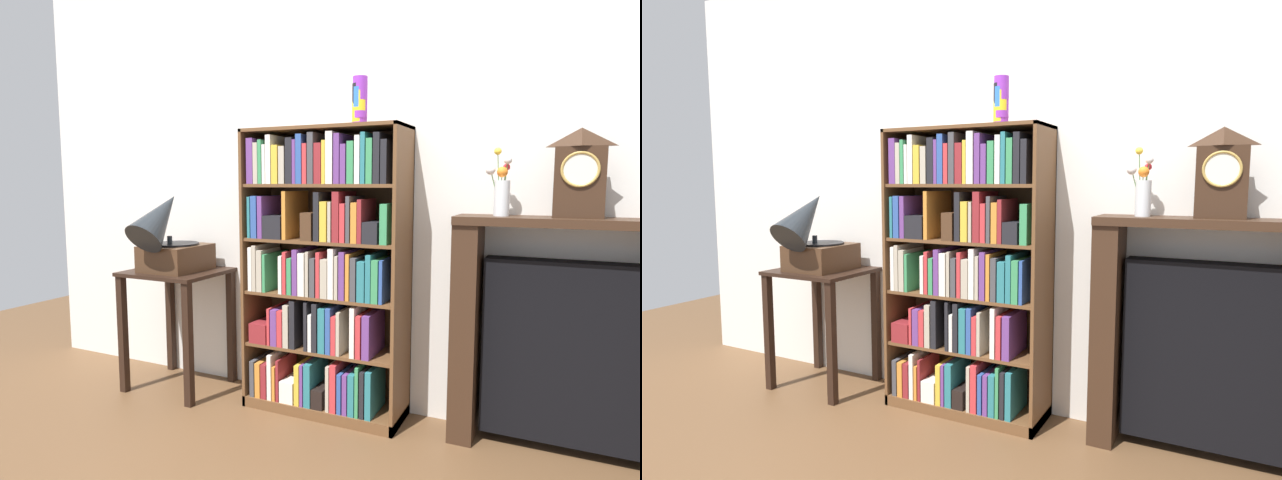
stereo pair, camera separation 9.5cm
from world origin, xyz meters
TOP-DOWN VIEW (x-y plane):
  - ground_plane at (0.00, 0.00)m, footprint 7.76×6.40m
  - wall_back at (0.14, 0.31)m, footprint 4.76×0.08m
  - bookshelf at (-0.00, 0.10)m, footprint 0.89×0.32m
  - cup_stack at (0.20, 0.10)m, footprint 0.08×0.08m
  - side_table_left at (-0.97, 0.03)m, footprint 0.56×0.48m
  - gramophone at (-0.97, -0.04)m, footprint 0.33×0.52m
  - fireplace_mantel at (1.24, 0.16)m, footprint 1.08×0.26m
  - mantel_clock at (1.22, 0.14)m, footprint 0.20×0.12m
  - flower_vase at (0.90, 0.14)m, footprint 0.11×0.09m

SIDE VIEW (x-z plane):
  - ground_plane at x=0.00m, z-range -0.02..0.00m
  - fireplace_mantel at x=1.24m, z-range -0.01..1.10m
  - side_table_left at x=-0.97m, z-range 0.18..0.92m
  - bookshelf at x=0.00m, z-range -0.01..1.55m
  - gramophone at x=-0.97m, z-range 0.67..1.21m
  - flower_vase at x=0.90m, z-range 1.08..1.40m
  - wall_back at x=0.14m, z-range 0.00..2.60m
  - mantel_clock at x=1.22m, z-range 1.12..1.51m
  - cup_stack at x=0.20m, z-range 1.56..1.81m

